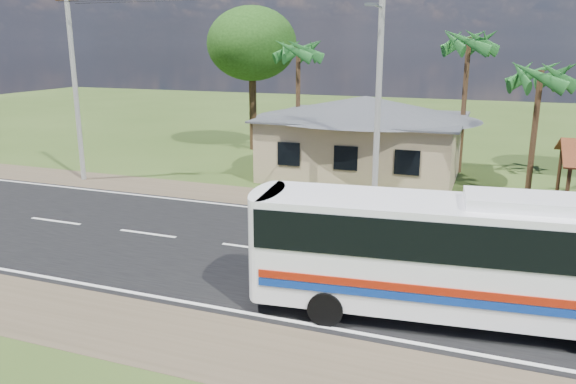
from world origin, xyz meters
name	(u,v)px	position (x,y,z in m)	size (l,w,h in m)	color
ground	(254,248)	(0.00, 0.00, 0.00)	(120.00, 120.00, 0.00)	#2E4317
road	(254,248)	(0.00, 0.00, 0.01)	(120.00, 16.00, 0.03)	black
house	(365,128)	(1.00, 13.00, 2.64)	(12.40, 10.00, 5.00)	tan
utility_poles	(371,78)	(2.67, 6.49, 5.77)	(32.80, 2.22, 11.00)	#9E9E99
palm_near	(541,77)	(9.50, 11.00, 5.71)	(2.80, 2.80, 6.70)	#47301E
palm_mid	(469,44)	(6.00, 15.50, 7.16)	(2.80, 2.80, 8.20)	#47301E
palm_far	(298,52)	(-4.00, 16.00, 6.68)	(2.80, 2.80, 7.70)	#47301E
tree_behind_house	(252,44)	(-8.00, 18.00, 7.12)	(6.00, 6.00, 9.61)	#47301E
coach_bus	(480,251)	(7.72, -3.02, 2.03)	(11.61, 3.66, 3.55)	white
motorcycle	(508,211)	(8.58, 6.41, 0.51)	(0.68, 1.96, 1.03)	black
person	(568,218)	(10.70, 5.36, 0.76)	(0.55, 0.36, 1.52)	navy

